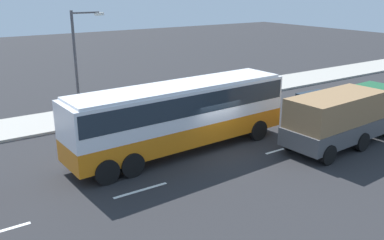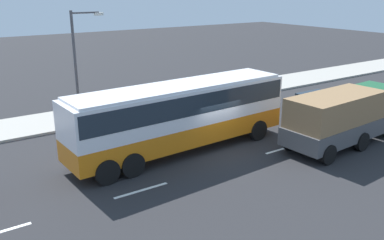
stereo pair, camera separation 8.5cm
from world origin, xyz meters
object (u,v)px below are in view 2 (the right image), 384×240
(coach_bus, at_px, (181,110))
(car_silver_hatch, at_px, (319,105))
(street_lamp, at_px, (79,60))
(cargo_truck, at_px, (346,115))
(pedestrian_near_curb, at_px, (248,80))

(coach_bus, relative_size, car_silver_hatch, 2.91)
(coach_bus, bearing_deg, street_lamp, 109.23)
(cargo_truck, distance_m, car_silver_hatch, 4.74)
(cargo_truck, relative_size, pedestrian_near_curb, 4.62)
(coach_bus, relative_size, pedestrian_near_curb, 6.85)
(coach_bus, relative_size, street_lamp, 1.80)
(car_silver_hatch, relative_size, street_lamp, 0.62)
(cargo_truck, height_order, car_silver_hatch, cargo_truck)
(car_silver_hatch, height_order, street_lamp, street_lamp)
(coach_bus, distance_m, street_lamp, 7.37)
(coach_bus, distance_m, car_silver_hatch, 10.37)
(cargo_truck, distance_m, pedestrian_near_curb, 11.07)
(coach_bus, xyz_separation_m, car_silver_hatch, (10.28, -0.07, -1.31))
(pedestrian_near_curb, bearing_deg, car_silver_hatch, 70.59)
(coach_bus, bearing_deg, cargo_truck, -29.76)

